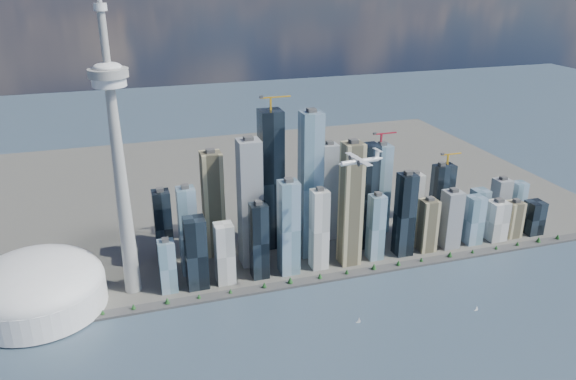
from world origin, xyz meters
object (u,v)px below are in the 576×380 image
object	(u,v)px
sailboat_west	(359,321)
dome_stadium	(37,287)
needle_tower	(118,154)
sailboat_east	(476,309)
airplane	(361,161)

from	to	relation	value
sailboat_west	dome_stadium	bearing A→B (deg)	169.62
needle_tower	sailboat_east	xyz separation A→B (m)	(501.47, -215.96, -232.90)
needle_tower	sailboat_west	world-z (taller)	needle_tower
dome_stadium	airplane	xyz separation A→B (m)	(477.36, -111.55, 190.76)
airplane	sailboat_west	distance (m)	238.28
needle_tower	dome_stadium	bearing A→B (deg)	-175.91
needle_tower	dome_stadium	distance (m)	241.40
sailboat_east	needle_tower	bearing A→B (deg)	149.95
needle_tower	airplane	bearing A→B (deg)	-19.81
dome_stadium	sailboat_east	world-z (taller)	dome_stadium
airplane	sailboat_west	xyz separation A→B (m)	(-22.33, -69.08, -226.95)
dome_stadium	airplane	world-z (taller)	airplane
dome_stadium	needle_tower	bearing A→B (deg)	4.09
needle_tower	sailboat_east	distance (m)	593.60
dome_stadium	sailboat_west	size ratio (longest dim) A/B	19.76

